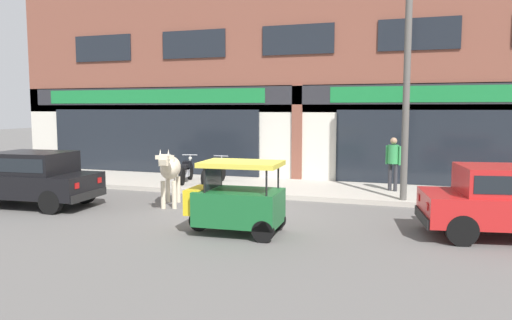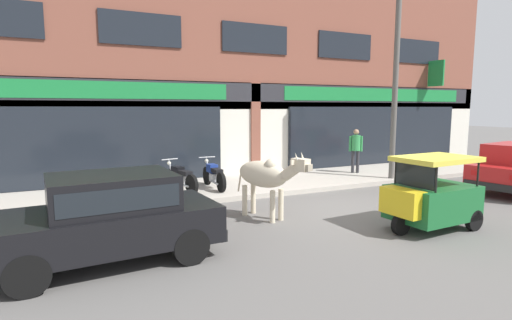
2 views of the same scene
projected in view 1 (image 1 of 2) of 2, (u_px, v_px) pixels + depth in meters
name	position (u px, v px, depth m)	size (l,w,h in m)	color
ground_plane	(242.00, 214.00, 12.31)	(90.00, 90.00, 0.00)	#605E5B
sidewalk	(284.00, 188.00, 15.92)	(19.00, 3.27, 0.14)	#B7AFA3
shop_building	(300.00, 71.00, 17.30)	(23.00, 1.40, 8.21)	brown
cow	(170.00, 169.00, 13.23)	(1.07, 2.05, 1.61)	beige
car_0	(32.00, 176.00, 13.21)	(3.69, 1.82, 1.46)	black
car_1	(512.00, 198.00, 9.95)	(3.79, 2.19, 1.46)	black
auto_rickshaw	(236.00, 202.00, 10.35)	(2.02, 1.25, 1.52)	black
motorcycle_0	(186.00, 171.00, 16.64)	(0.68, 1.78, 0.88)	black
motorcycle_1	(214.00, 172.00, 16.31)	(0.52, 1.81, 0.88)	black
pedestrian	(393.00, 158.00, 14.82)	(0.46, 0.32, 1.60)	#2D2D33
utility_pole	(407.00, 82.00, 13.13)	(0.18, 0.18, 6.29)	#595651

